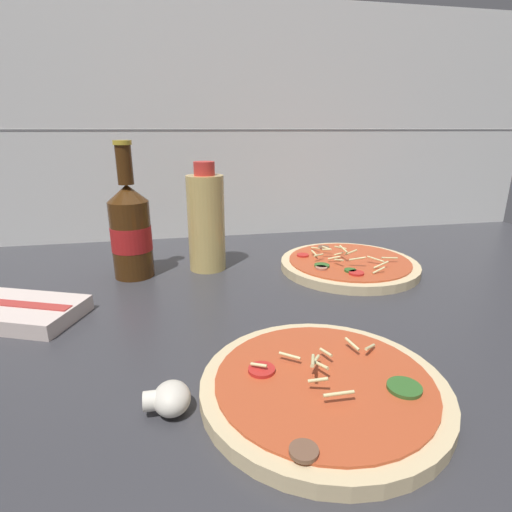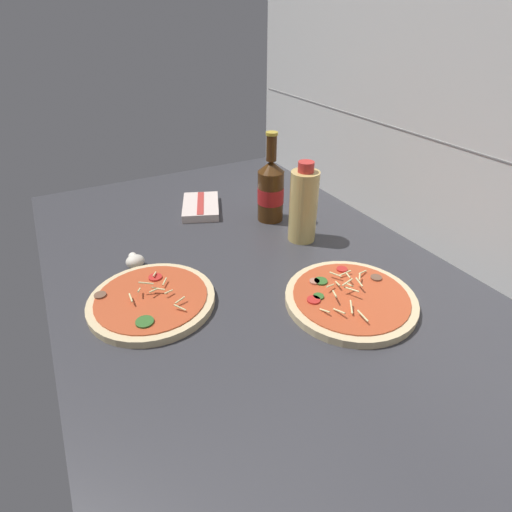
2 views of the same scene
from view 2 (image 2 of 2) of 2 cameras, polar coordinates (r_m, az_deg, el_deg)
counter_slab at (r=92.45cm, az=1.26°, el=-4.77°), size 160.00×90.00×2.50cm
tile_backsplash at (r=107.67cm, az=23.95°, el=15.09°), size 160.00×1.13×60.00cm
pizza_near at (r=88.42cm, az=-14.66°, el=-6.14°), size 26.79×26.79×5.17cm
pizza_far at (r=88.26cm, az=13.29°, el=-5.97°), size 27.95×27.95×4.97cm
beer_bottle at (r=116.75cm, az=2.11°, el=9.45°), size 7.67×7.67×25.80cm
oil_bottle at (r=106.07cm, az=6.79°, el=7.21°), size 7.43×7.43×21.73cm
mushroom_left at (r=101.57cm, az=-16.91°, el=-0.66°), size 4.75×4.52×3.17cm
dish_towel at (r=126.64cm, az=-7.89°, el=7.02°), size 20.46×16.74×2.56cm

